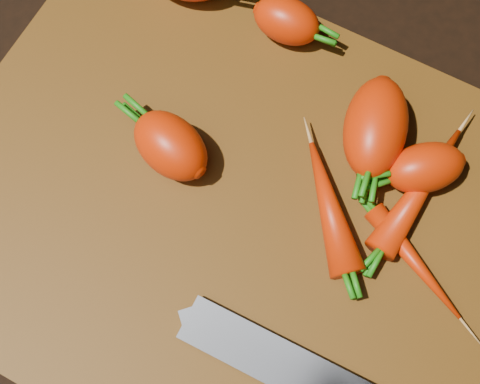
% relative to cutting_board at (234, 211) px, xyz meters
% --- Properties ---
extents(ground, '(2.00, 2.00, 0.01)m').
position_rel_cutting_board_xyz_m(ground, '(0.00, 0.00, -0.01)').
color(ground, black).
extents(cutting_board, '(0.50, 0.40, 0.01)m').
position_rel_cutting_board_xyz_m(cutting_board, '(0.00, 0.00, 0.00)').
color(cutting_board, '#5F380E').
rests_on(cutting_board, ground).
extents(carrot_1, '(0.08, 0.07, 0.05)m').
position_rel_cutting_board_xyz_m(carrot_1, '(-0.07, 0.02, 0.03)').
color(carrot_1, red).
rests_on(carrot_1, cutting_board).
extents(carrot_2, '(0.07, 0.10, 0.05)m').
position_rel_cutting_board_xyz_m(carrot_2, '(0.07, 0.11, 0.03)').
color(carrot_2, red).
rests_on(carrot_2, cutting_board).
extents(carrot_3, '(0.08, 0.07, 0.04)m').
position_rel_cutting_board_xyz_m(carrot_3, '(0.12, 0.10, 0.03)').
color(carrot_3, red).
rests_on(carrot_3, cutting_board).
extents(carrot_4, '(0.06, 0.04, 0.04)m').
position_rel_cutting_board_xyz_m(carrot_4, '(-0.04, 0.17, 0.03)').
color(carrot_4, red).
rests_on(carrot_4, cutting_board).
extents(carrot_5, '(0.04, 0.13, 0.03)m').
position_rel_cutting_board_xyz_m(carrot_5, '(0.13, 0.08, 0.02)').
color(carrot_5, red).
rests_on(carrot_5, cutting_board).
extents(carrot_6, '(0.10, 0.07, 0.02)m').
position_rel_cutting_board_xyz_m(carrot_6, '(0.15, 0.03, 0.02)').
color(carrot_6, red).
rests_on(carrot_6, cutting_board).
extents(carrot_7, '(0.10, 0.10, 0.03)m').
position_rel_cutting_board_xyz_m(carrot_7, '(0.07, 0.03, 0.02)').
color(carrot_7, red).
rests_on(carrot_7, cutting_board).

